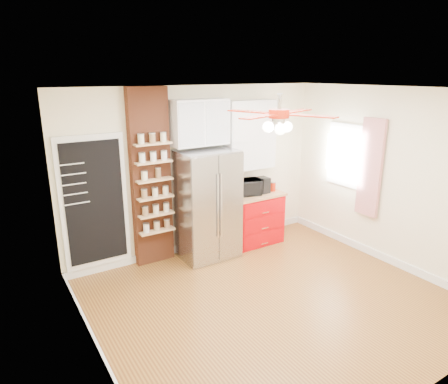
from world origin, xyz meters
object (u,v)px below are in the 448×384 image
canister_left (273,187)px  coffee_maker (263,185)px  ceiling_fan (279,114)px  red_cabinet (254,217)px  toaster_oven (246,187)px  pantry_jar_oats (144,176)px  fridge (207,205)px

canister_left → coffee_maker: bearing=174.0°
ceiling_fan → coffee_maker: ceiling_fan is taller
red_cabinet → ceiling_fan: 2.75m
coffee_maker → canister_left: (0.19, -0.02, -0.06)m
toaster_oven → coffee_maker: 0.34m
ceiling_fan → coffee_maker: size_ratio=5.24×
red_cabinet → canister_left: size_ratio=6.11×
red_cabinet → canister_left: bearing=-11.7°
toaster_oven → pantry_jar_oats: (-1.72, 0.13, 0.40)m
ceiling_fan → toaster_oven: ceiling_fan is taller
ceiling_fan → fridge: bearing=91.8°
ceiling_fan → coffee_maker: 2.39m
fridge → pantry_jar_oats: (-0.94, 0.17, 0.56)m
fridge → pantry_jar_oats: size_ratio=13.74×
ceiling_fan → red_cabinet: bearing=61.3°
red_cabinet → ceiling_fan: bearing=-118.7°
red_cabinet → fridge: bearing=-177.0°
red_cabinet → ceiling_fan: ceiling_fan is taller
red_cabinet → canister_left: canister_left is taller
red_cabinet → coffee_maker: coffee_maker is taller
fridge → canister_left: bearing=-0.9°
red_cabinet → toaster_oven: (-0.19, -0.01, 0.58)m
red_cabinet → pantry_jar_oats: pantry_jar_oats is taller
coffee_maker → canister_left: coffee_maker is taller
pantry_jar_oats → ceiling_fan: bearing=-61.2°
canister_left → red_cabinet: bearing=168.3°
red_cabinet → coffee_maker: bearing=-18.8°
fridge → toaster_oven: size_ratio=3.67×
toaster_oven → coffee_maker: (0.34, -0.05, 0.00)m
ceiling_fan → coffee_maker: (1.07, 1.63, -1.39)m
fridge → canister_left: (1.31, -0.02, 0.10)m
toaster_oven → ceiling_fan: bearing=-99.2°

